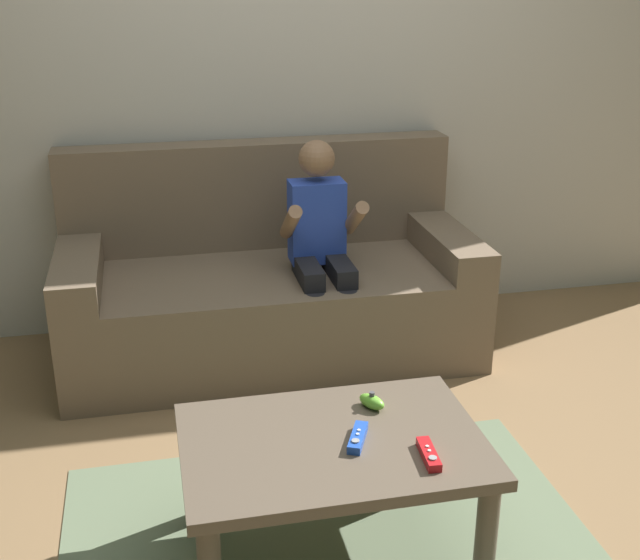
# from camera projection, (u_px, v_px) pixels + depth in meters

# --- Properties ---
(ground_plane) EXTENTS (9.95, 9.95, 0.00)m
(ground_plane) POSITION_uv_depth(u_px,v_px,m) (390.00, 516.00, 2.54)
(ground_plane) COLOR olive
(wall_back) EXTENTS (4.97, 0.05, 2.50)m
(wall_back) POSITION_uv_depth(u_px,v_px,m) (290.00, 50.00, 3.58)
(wall_back) COLOR beige
(wall_back) RESTS_ON ground
(couch) EXTENTS (1.74, 0.80, 0.88)m
(couch) POSITION_uv_depth(u_px,v_px,m) (268.00, 286.00, 3.54)
(couch) COLOR #75604C
(couch) RESTS_ON ground
(person_seated_on_couch) EXTENTS (0.32, 0.39, 0.95)m
(person_seated_on_couch) POSITION_uv_depth(u_px,v_px,m) (321.00, 243.00, 3.32)
(person_seated_on_couch) COLOR black
(person_seated_on_couch) RESTS_ON ground
(coffee_table) EXTENTS (0.84, 0.58, 0.38)m
(coffee_table) POSITION_uv_depth(u_px,v_px,m) (333.00, 458.00, 2.27)
(coffee_table) COLOR brown
(coffee_table) RESTS_ON ground
(area_rug) EXTENTS (1.56, 1.16, 0.01)m
(area_rug) POSITION_uv_depth(u_px,v_px,m) (332.00, 550.00, 2.38)
(area_rug) COLOR #6B7A5B
(area_rug) RESTS_ON ground
(game_remote_blue_near_edge) EXTENTS (0.09, 0.14, 0.03)m
(game_remote_blue_near_edge) POSITION_uv_depth(u_px,v_px,m) (358.00, 438.00, 2.23)
(game_remote_blue_near_edge) COLOR blue
(game_remote_blue_near_edge) RESTS_ON coffee_table
(nunchuk_lime) EXTENTS (0.09, 0.10, 0.05)m
(nunchuk_lime) POSITION_uv_depth(u_px,v_px,m) (372.00, 402.00, 2.40)
(nunchuk_lime) COLOR #72C638
(nunchuk_lime) RESTS_ON coffee_table
(game_remote_red_far_corner) EXTENTS (0.05, 0.14, 0.03)m
(game_remote_red_far_corner) POSITION_uv_depth(u_px,v_px,m) (429.00, 454.00, 2.16)
(game_remote_red_far_corner) COLOR red
(game_remote_red_far_corner) RESTS_ON coffee_table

